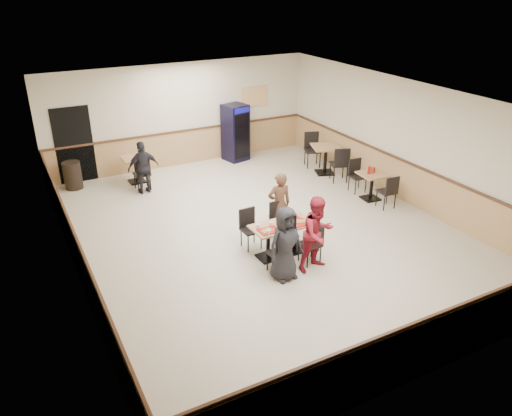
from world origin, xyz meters
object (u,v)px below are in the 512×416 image
diner_woman_right (318,234)px  pepsi_cooler (236,133)px  lone_diner (143,168)px  diner_man_opposite (279,204)px  side_table_far (326,155)px  main_table (282,235)px  diner_woman_left (285,244)px  back_table (136,166)px  trash_bin (73,175)px  side_table_near (372,182)px

diner_woman_right → pepsi_cooler: pepsi_cooler is taller
lone_diner → pepsi_cooler: pepsi_cooler is taller
diner_man_opposite → side_table_far: size_ratio=1.49×
main_table → diner_woman_right: bearing=-67.6°
diner_woman_left → side_table_far: 5.67m
side_table_far → diner_woman_left: bearing=-132.6°
back_table → trash_bin: (-1.62, 0.35, -0.11)m
lone_diner → side_table_near: size_ratio=2.00×
side_table_near → pepsi_cooler: pepsi_cooler is taller
diner_woman_left → diner_woman_right: bearing=-4.5°
side_table_near → back_table: (-4.99, 3.93, 0.02)m
side_table_far → diner_woman_right: bearing=-126.8°
diner_man_opposite → side_table_far: diner_man_opposite is taller
back_table → diner_woman_right: bearing=-72.6°
side_table_far → trash_bin: size_ratio=1.31×
diner_woman_right → side_table_far: diner_woman_right is taller
side_table_near → back_table: bearing=141.7°
diner_woman_left → trash_bin: diner_woman_left is taller
diner_man_opposite → lone_diner: 4.14m
back_table → lone_diner: bearing=-90.0°
diner_woman_left → diner_man_opposite: 1.76m
side_table_near → trash_bin: trash_bin is taller
side_table_far → back_table: (-5.00, 1.88, -0.06)m
main_table → back_table: size_ratio=1.78×
diner_man_opposite → side_table_near: size_ratio=2.07×
main_table → diner_man_opposite: 0.92m
side_table_near → back_table: size_ratio=0.97×
pepsi_cooler → trash_bin: 4.88m
diner_man_opposite → back_table: (-1.95, 4.48, -0.24)m
diner_woman_right → lone_diner: size_ratio=1.08×
diner_woman_left → back_table: size_ratio=2.02×
diner_woman_right → diner_man_opposite: bearing=79.8°
diner_woman_right → back_table: (-1.89, 6.03, -0.27)m
trash_bin → lone_diner: bearing=-35.9°
diner_woman_left → side_table_near: (3.82, 2.11, -0.27)m
side_table_far → lone_diner: bearing=168.1°
main_table → side_table_far: size_ratio=1.33×
diner_woman_right → side_table_near: diner_woman_right is taller
side_table_far → pepsi_cooler: pepsi_cooler is taller
diner_woman_left → pepsi_cooler: (2.07, 6.44, 0.13)m
main_table → pepsi_cooler: bearing=72.1°
lone_diner → side_table_far: size_ratio=1.44×
back_table → diner_man_opposite: bearing=-66.5°
diner_woman_right → side_table_near: 3.75m
main_table → diner_woman_right: (0.34, -0.77, 0.30)m
side_table_near → side_table_far: size_ratio=0.72×
main_table → diner_man_opposite: size_ratio=0.89×
diner_woman_left → diner_man_opposite: size_ratio=1.01×
diner_woman_left → side_table_near: diner_woman_left is taller
main_table → diner_man_opposite: bearing=62.1°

